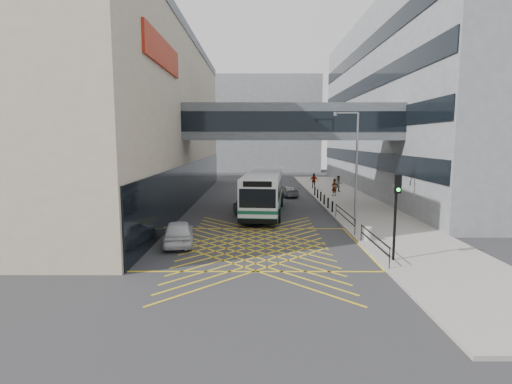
{
  "coord_description": "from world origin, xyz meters",
  "views": [
    {
      "loc": [
        0.07,
        -22.25,
        6.02
      ],
      "look_at": [
        0.0,
        4.0,
        2.6
      ],
      "focal_mm": 28.0,
      "sensor_mm": 36.0,
      "label": 1
    }
  ],
  "objects_px": {
    "street_lamp": "(354,161)",
    "pedestrian_a": "(334,187)",
    "car_silver": "(287,191)",
    "pedestrian_b": "(339,184)",
    "pedestrian_c": "(314,181)",
    "traffic_light": "(396,205)",
    "car_dark": "(248,208)",
    "bus": "(264,191)",
    "car_white": "(178,232)",
    "litter_bin": "(367,234)"
  },
  "relations": [
    {
      "from": "car_white",
      "to": "street_lamp",
      "type": "relative_size",
      "value": 0.59
    },
    {
      "from": "car_dark",
      "to": "street_lamp",
      "type": "height_order",
      "value": "street_lamp"
    },
    {
      "from": "street_lamp",
      "to": "car_dark",
      "type": "bearing_deg",
      "value": 164.11
    },
    {
      "from": "pedestrian_c",
      "to": "car_silver",
      "type": "bearing_deg",
      "value": 62.68
    },
    {
      "from": "car_silver",
      "to": "traffic_light",
      "type": "xyz_separation_m",
      "value": [
        3.49,
        -23.58,
        2.3
      ]
    },
    {
      "from": "car_dark",
      "to": "litter_bin",
      "type": "bearing_deg",
      "value": 120.28
    },
    {
      "from": "litter_bin",
      "to": "pedestrian_a",
      "type": "bearing_deg",
      "value": 84.97
    },
    {
      "from": "street_lamp",
      "to": "pedestrian_a",
      "type": "height_order",
      "value": "street_lamp"
    },
    {
      "from": "bus",
      "to": "street_lamp",
      "type": "height_order",
      "value": "street_lamp"
    },
    {
      "from": "street_lamp",
      "to": "pedestrian_b",
      "type": "xyz_separation_m",
      "value": [
        2.59,
        17.52,
        -3.52
      ]
    },
    {
      "from": "bus",
      "to": "pedestrian_b",
      "type": "bearing_deg",
      "value": 60.07
    },
    {
      "from": "traffic_light",
      "to": "car_silver",
      "type": "bearing_deg",
      "value": 101.56
    },
    {
      "from": "car_white",
      "to": "street_lamp",
      "type": "bearing_deg",
      "value": -165.66
    },
    {
      "from": "traffic_light",
      "to": "litter_bin",
      "type": "xyz_separation_m",
      "value": [
        -0.24,
        3.92,
        -2.35
      ]
    },
    {
      "from": "litter_bin",
      "to": "bus",
      "type": "bearing_deg",
      "value": 121.24
    },
    {
      "from": "car_white",
      "to": "litter_bin",
      "type": "distance_m",
      "value": 11.06
    },
    {
      "from": "pedestrian_b",
      "to": "pedestrian_c",
      "type": "distance_m",
      "value": 4.21
    },
    {
      "from": "traffic_light",
      "to": "pedestrian_b",
      "type": "bearing_deg",
      "value": 87.46
    },
    {
      "from": "pedestrian_a",
      "to": "pedestrian_c",
      "type": "relative_size",
      "value": 1.0
    },
    {
      "from": "street_lamp",
      "to": "pedestrian_a",
      "type": "distance_m",
      "value": 14.7
    },
    {
      "from": "car_dark",
      "to": "traffic_light",
      "type": "height_order",
      "value": "traffic_light"
    },
    {
      "from": "bus",
      "to": "pedestrian_a",
      "type": "height_order",
      "value": "bus"
    },
    {
      "from": "bus",
      "to": "pedestrian_b",
      "type": "distance_m",
      "value": 15.35
    },
    {
      "from": "car_white",
      "to": "pedestrian_b",
      "type": "bearing_deg",
      "value": -131.58
    },
    {
      "from": "bus",
      "to": "car_white",
      "type": "bearing_deg",
      "value": -111.94
    },
    {
      "from": "traffic_light",
      "to": "pedestrian_b",
      "type": "relative_size",
      "value": 2.34
    },
    {
      "from": "street_lamp",
      "to": "litter_bin",
      "type": "xyz_separation_m",
      "value": [
        -0.26,
        -4.82,
        -4.02
      ]
    },
    {
      "from": "pedestrian_b",
      "to": "car_white",
      "type": "bearing_deg",
      "value": -137.96
    },
    {
      "from": "pedestrian_a",
      "to": "street_lamp",
      "type": "bearing_deg",
      "value": 48.09
    },
    {
      "from": "car_silver",
      "to": "traffic_light",
      "type": "bearing_deg",
      "value": 82.81
    },
    {
      "from": "bus",
      "to": "car_white",
      "type": "height_order",
      "value": "bus"
    },
    {
      "from": "traffic_light",
      "to": "pedestrian_a",
      "type": "distance_m",
      "value": 23.06
    },
    {
      "from": "car_silver",
      "to": "traffic_light",
      "type": "height_order",
      "value": "traffic_light"
    },
    {
      "from": "traffic_light",
      "to": "car_dark",
      "type": "bearing_deg",
      "value": 125.94
    },
    {
      "from": "pedestrian_b",
      "to": "litter_bin",
      "type": "bearing_deg",
      "value": -113.69
    },
    {
      "from": "car_dark",
      "to": "litter_bin",
      "type": "xyz_separation_m",
      "value": [
        7.21,
        -7.63,
        -0.18
      ]
    },
    {
      "from": "car_silver",
      "to": "car_white",
      "type": "bearing_deg",
      "value": 53.05
    },
    {
      "from": "pedestrian_b",
      "to": "bus",
      "type": "bearing_deg",
      "value": -141.35
    },
    {
      "from": "traffic_light",
      "to": "bus",
      "type": "bearing_deg",
      "value": 117.38
    },
    {
      "from": "street_lamp",
      "to": "pedestrian_a",
      "type": "relative_size",
      "value": 4.33
    },
    {
      "from": "traffic_light",
      "to": "street_lamp",
      "type": "height_order",
      "value": "street_lamp"
    },
    {
      "from": "pedestrian_b",
      "to": "pedestrian_c",
      "type": "height_order",
      "value": "pedestrian_b"
    },
    {
      "from": "car_silver",
      "to": "street_lamp",
      "type": "xyz_separation_m",
      "value": [
        3.51,
        -14.84,
        3.97
      ]
    },
    {
      "from": "car_white",
      "to": "street_lamp",
      "type": "xyz_separation_m",
      "value": [
        11.31,
        5.12,
        3.85
      ]
    },
    {
      "from": "street_lamp",
      "to": "litter_bin",
      "type": "height_order",
      "value": "street_lamp"
    },
    {
      "from": "bus",
      "to": "pedestrian_b",
      "type": "relative_size",
      "value": 6.74
    },
    {
      "from": "car_dark",
      "to": "bus",
      "type": "bearing_deg",
      "value": -133.99
    },
    {
      "from": "pedestrian_a",
      "to": "pedestrian_c",
      "type": "height_order",
      "value": "pedestrian_a"
    },
    {
      "from": "pedestrian_b",
      "to": "pedestrian_c",
      "type": "relative_size",
      "value": 1.02
    },
    {
      "from": "pedestrian_a",
      "to": "pedestrian_b",
      "type": "distance_m",
      "value": 3.52
    }
  ]
}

